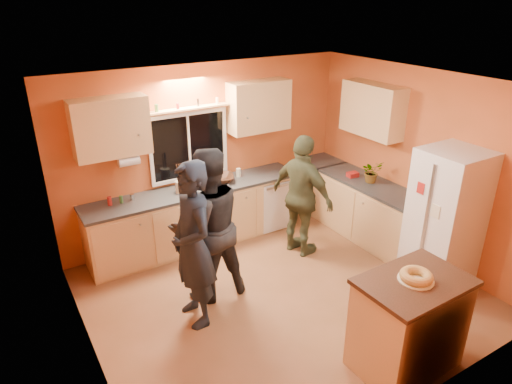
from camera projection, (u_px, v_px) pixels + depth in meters
ground at (281, 294)px, 5.74m from camera, size 4.50×4.50×0.00m
room_shell at (273, 162)px, 5.47m from camera, size 4.54×4.04×2.61m
back_counter at (219, 211)px, 6.89m from camera, size 4.23×0.62×0.90m
right_counter at (370, 211)px, 6.88m from camera, size 0.62×1.84×0.90m
refrigerator at (445, 219)px, 5.65m from camera, size 0.72×0.70×1.80m
island at (408, 323)px, 4.47m from camera, size 1.06×0.73×1.02m
bundt_pastry at (416, 276)px, 4.25m from camera, size 0.31×0.31×0.09m
person_left at (193, 246)px, 4.94m from camera, size 0.47×0.71×1.93m
person_center at (207, 226)px, 5.37m from camera, size 0.94×0.73×1.92m
person_right at (302, 197)px, 6.33m from camera, size 0.64×1.10×1.76m
mixing_bowl at (221, 178)px, 6.76m from camera, size 0.51×0.51×0.10m
utensil_crock at (180, 187)px, 6.38m from camera, size 0.14×0.14×0.17m
potted_plant at (372, 172)px, 6.70m from camera, size 0.33×0.30×0.33m
red_box at (353, 175)px, 6.94m from camera, size 0.17×0.14×0.07m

